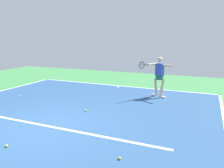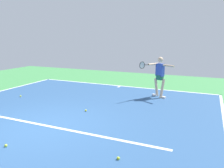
{
  "view_description": "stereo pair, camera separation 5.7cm",
  "coord_description": "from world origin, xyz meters",
  "px_view_note": "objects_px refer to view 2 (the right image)",
  "views": [
    {
      "loc": [
        -4.14,
        4.55,
        2.44
      ],
      "look_at": [
        -1.17,
        -2.31,
        0.9
      ],
      "focal_mm": 35.44,
      "sensor_mm": 36.0,
      "label": 1
    },
    {
      "loc": [
        -4.19,
        4.53,
        2.44
      ],
      "look_at": [
        -1.17,
        -2.31,
        0.9
      ],
      "focal_mm": 35.44,
      "sensor_mm": 36.0,
      "label": 2
    }
  ],
  "objects_px": {
    "tennis_player": "(159,74)",
    "tennis_ball_near_service_line": "(21,96)",
    "tennis_ball_far_corner": "(118,158)",
    "tennis_ball_near_player": "(6,145)",
    "tennis_ball_by_baseline": "(86,110)"
  },
  "relations": [
    {
      "from": "tennis_player",
      "to": "tennis_ball_far_corner",
      "type": "distance_m",
      "value": 5.37
    },
    {
      "from": "tennis_player",
      "to": "tennis_ball_near_player",
      "type": "relative_size",
      "value": 25.89
    },
    {
      "from": "tennis_player",
      "to": "tennis_ball_near_service_line",
      "type": "xyz_separation_m",
      "value": [
        5.39,
        2.35,
        -0.94
      ]
    },
    {
      "from": "tennis_ball_near_player",
      "to": "tennis_player",
      "type": "bearing_deg",
      "value": -111.17
    },
    {
      "from": "tennis_player",
      "to": "tennis_ball_near_service_line",
      "type": "distance_m",
      "value": 5.95
    },
    {
      "from": "tennis_player",
      "to": "tennis_ball_by_baseline",
      "type": "height_order",
      "value": "tennis_player"
    },
    {
      "from": "tennis_player",
      "to": "tennis_ball_by_baseline",
      "type": "relative_size",
      "value": 25.89
    },
    {
      "from": "tennis_player",
      "to": "tennis_ball_near_player",
      "type": "xyz_separation_m",
      "value": [
        2.25,
        5.82,
        -0.94
      ]
    },
    {
      "from": "tennis_ball_near_service_line",
      "to": "tennis_ball_by_baseline",
      "type": "xyz_separation_m",
      "value": [
        -3.52,
        0.53,
        0.0
      ]
    },
    {
      "from": "tennis_player",
      "to": "tennis_ball_near_service_line",
      "type": "height_order",
      "value": "tennis_player"
    },
    {
      "from": "tennis_ball_near_service_line",
      "to": "tennis_ball_by_baseline",
      "type": "relative_size",
      "value": 1.0
    },
    {
      "from": "tennis_player",
      "to": "tennis_ball_near_player",
      "type": "bearing_deg",
      "value": 97.87
    },
    {
      "from": "tennis_ball_near_service_line",
      "to": "tennis_ball_near_player",
      "type": "xyz_separation_m",
      "value": [
        -3.14,
        3.46,
        0.0
      ]
    },
    {
      "from": "tennis_player",
      "to": "tennis_ball_far_corner",
      "type": "relative_size",
      "value": 25.89
    },
    {
      "from": "tennis_ball_near_service_line",
      "to": "tennis_ball_by_baseline",
      "type": "distance_m",
      "value": 3.56
    }
  ]
}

